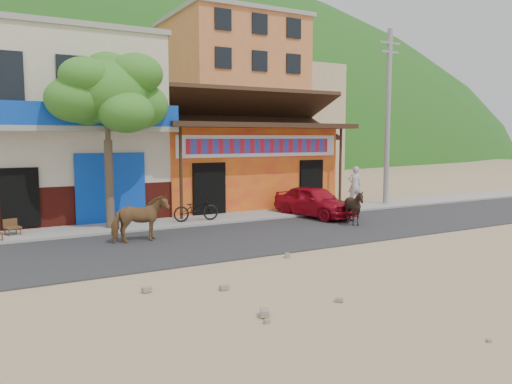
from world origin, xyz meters
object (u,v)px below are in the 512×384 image
Objects in this scene: cow_tan at (140,219)px; scooter at (196,209)px; tree at (108,140)px; utility_pole at (388,118)px; cafe_chair_right at (12,220)px; cow_dark at (354,207)px; red_car at (314,201)px; pedestrian at (355,185)px.

cow_tan is 3.61m from scooter.
tree reaches higher than cow_tan.
utility_pole is 8.59× the size of cafe_chair_right.
cow_dark is 1.38× the size of cafe_chair_right.
cow_tan is 0.98× the size of scooter.
red_car reaches higher than scooter.
red_car is at bearing -82.37° from cow_tan.
cafe_chair_right is (-3.35, 2.69, -0.16)m from cow_tan.
pedestrian is at bearing 156.65° from utility_pole.
tree is 0.75× the size of utility_pole.
cow_dark is at bearing -144.26° from utility_pole.
scooter is (3.10, -0.12, -2.55)m from tree.
tree is 12.84m from utility_pole.
tree is 8.96m from cow_dark.
red_car is (7.83, -1.01, -2.46)m from tree.
red_car is 4.03m from pedestrian.
cow_tan is (0.33, -2.43, -2.37)m from tree.
utility_pole is 4.78× the size of cow_tan.
utility_pole is at bearing 95.85° from cow_dark.
tree is at bearing 4.61° from cow_tan.
utility_pole is at bearing -81.21° from cow_tan.
cow_dark is at bearing -35.09° from cafe_chair_right.
utility_pole is 16.21m from cafe_chair_right.
cow_tan reaches higher than scooter.
cafe_chair_right is at bearing -137.61° from cow_dark.
cafe_chair_right is (-3.02, 0.25, -2.53)m from tree.
scooter is (-4.73, 0.89, -0.09)m from red_car.
utility_pole is 10.33m from scooter.
red_car is at bearing -95.70° from scooter.
utility_pole is (12.80, 0.20, 1.00)m from tree.
pedestrian is (8.32, 0.91, 0.43)m from scooter.
cow_dark reaches higher than cafe_chair_right.
cow_dark is at bearing -99.33° from cow_tan.
cow_dark reaches higher than scooter.
cow_tan is 1.30× the size of cow_dark.
pedestrian is at bearing -78.81° from scooter.
utility_pole reaches higher than red_car.
cow_tan is 0.95× the size of pedestrian.
tree is 1.64× the size of red_car.
cow_dark is at bearing -117.84° from scooter.
cafe_chair_right is at bearing 91.44° from scooter.
utility_pole is at bearing -83.19° from scooter.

